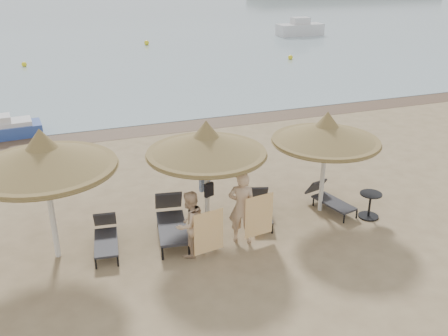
{
  "coord_description": "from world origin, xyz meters",
  "views": [
    {
      "loc": [
        -3.38,
        -9.86,
        6.62
      ],
      "look_at": [
        0.59,
        1.2,
        1.56
      ],
      "focal_mm": 40.0,
      "sensor_mm": 36.0,
      "label": 1
    }
  ],
  "objects_px": {
    "palapa_left": "(43,157)",
    "side_table": "(370,206)",
    "person_right": "(242,202)",
    "person_left": "(190,219)",
    "palapa_center": "(206,144)",
    "lounger_far_right": "(328,198)",
    "lounger_far_left": "(106,236)",
    "lounger_near_left": "(171,220)",
    "lounger_near_right": "(260,207)",
    "palapa_right": "(326,133)",
    "pedal_boat": "(15,128)"
  },
  "relations": [
    {
      "from": "lounger_near_right",
      "to": "pedal_boat",
      "type": "relative_size",
      "value": 0.85
    },
    {
      "from": "lounger_far_right",
      "to": "person_left",
      "type": "distance_m",
      "value": 4.45
    },
    {
      "from": "palapa_left",
      "to": "lounger_near_right",
      "type": "bearing_deg",
      "value": 1.38
    },
    {
      "from": "palapa_right",
      "to": "person_left",
      "type": "height_order",
      "value": "palapa_right"
    },
    {
      "from": "palapa_left",
      "to": "pedal_boat",
      "type": "relative_size",
      "value": 1.63
    },
    {
      "from": "side_table",
      "to": "person_left",
      "type": "height_order",
      "value": "person_left"
    },
    {
      "from": "lounger_far_left",
      "to": "side_table",
      "type": "height_order",
      "value": "lounger_far_left"
    },
    {
      "from": "lounger_far_left",
      "to": "lounger_far_right",
      "type": "distance_m",
      "value": 6.15
    },
    {
      "from": "palapa_left",
      "to": "palapa_center",
      "type": "distance_m",
      "value": 3.74
    },
    {
      "from": "palapa_center",
      "to": "palapa_right",
      "type": "distance_m",
      "value": 3.29
    },
    {
      "from": "lounger_near_left",
      "to": "pedal_boat",
      "type": "relative_size",
      "value": 1.1
    },
    {
      "from": "lounger_far_left",
      "to": "pedal_boat",
      "type": "xyz_separation_m",
      "value": [
        -2.27,
        9.47,
        -0.0
      ]
    },
    {
      "from": "lounger_far_left",
      "to": "lounger_near_left",
      "type": "relative_size",
      "value": 0.78
    },
    {
      "from": "person_right",
      "to": "pedal_boat",
      "type": "height_order",
      "value": "person_right"
    },
    {
      "from": "palapa_center",
      "to": "lounger_near_left",
      "type": "height_order",
      "value": "palapa_center"
    },
    {
      "from": "lounger_near_left",
      "to": "person_right",
      "type": "xyz_separation_m",
      "value": [
        1.58,
        -0.88,
        0.66
      ]
    },
    {
      "from": "palapa_left",
      "to": "lounger_near_left",
      "type": "bearing_deg",
      "value": 1.37
    },
    {
      "from": "palapa_left",
      "to": "person_right",
      "type": "relative_size",
      "value": 1.49
    },
    {
      "from": "side_table",
      "to": "pedal_boat",
      "type": "bearing_deg",
      "value": 131.71
    },
    {
      "from": "person_right",
      "to": "side_table",
      "type": "bearing_deg",
      "value": -152.23
    },
    {
      "from": "palapa_right",
      "to": "lounger_near_right",
      "type": "relative_size",
      "value": 1.72
    },
    {
      "from": "lounger_near_left",
      "to": "pedal_boat",
      "type": "xyz_separation_m",
      "value": [
        -3.92,
        9.4,
        -0.09
      ]
    },
    {
      "from": "lounger_near_left",
      "to": "person_left",
      "type": "height_order",
      "value": "person_left"
    },
    {
      "from": "palapa_right",
      "to": "lounger_far_right",
      "type": "height_order",
      "value": "palapa_right"
    },
    {
      "from": "palapa_center",
      "to": "lounger_far_right",
      "type": "height_order",
      "value": "palapa_center"
    },
    {
      "from": "palapa_left",
      "to": "side_table",
      "type": "xyz_separation_m",
      "value": [
        8.08,
        -0.86,
        -2.21
      ]
    },
    {
      "from": "palapa_center",
      "to": "person_left",
      "type": "bearing_deg",
      "value": -126.93
    },
    {
      "from": "person_right",
      "to": "pedal_boat",
      "type": "xyz_separation_m",
      "value": [
        -5.5,
        10.28,
        -0.75
      ]
    },
    {
      "from": "lounger_near_right",
      "to": "pedal_boat",
      "type": "distance_m",
      "value": 11.32
    },
    {
      "from": "palapa_left",
      "to": "pedal_boat",
      "type": "height_order",
      "value": "palapa_left"
    },
    {
      "from": "palapa_left",
      "to": "palapa_center",
      "type": "xyz_separation_m",
      "value": [
        3.74,
        0.0,
        -0.18
      ]
    },
    {
      "from": "palapa_center",
      "to": "lounger_far_right",
      "type": "bearing_deg",
      "value": -0.82
    },
    {
      "from": "palapa_left",
      "to": "side_table",
      "type": "bearing_deg",
      "value": -6.1
    },
    {
      "from": "palapa_center",
      "to": "person_right",
      "type": "relative_size",
      "value": 1.38
    },
    {
      "from": "person_left",
      "to": "pedal_boat",
      "type": "xyz_separation_m",
      "value": [
        -4.12,
        10.46,
        -0.63
      ]
    },
    {
      "from": "lounger_far_right",
      "to": "side_table",
      "type": "bearing_deg",
      "value": -59.38
    },
    {
      "from": "lounger_near_left",
      "to": "lounger_near_right",
      "type": "xyz_separation_m",
      "value": [
        2.48,
        0.06,
        -0.1
      ]
    },
    {
      "from": "pedal_boat",
      "to": "lounger_near_right",
      "type": "bearing_deg",
      "value": -60.44
    },
    {
      "from": "lounger_far_right",
      "to": "lounger_near_left",
      "type": "bearing_deg",
      "value": 165.22
    },
    {
      "from": "palapa_center",
      "to": "person_right",
      "type": "distance_m",
      "value": 1.65
    },
    {
      "from": "person_right",
      "to": "lounger_near_right",
      "type": "bearing_deg",
      "value": -105.25
    },
    {
      "from": "palapa_center",
      "to": "pedal_boat",
      "type": "xyz_separation_m",
      "value": [
        -4.87,
        9.46,
        -2.04
      ]
    },
    {
      "from": "palapa_left",
      "to": "person_left",
      "type": "relative_size",
      "value": 1.69
    },
    {
      "from": "person_left",
      "to": "person_right",
      "type": "bearing_deg",
      "value": 159.12
    },
    {
      "from": "lounger_near_right",
      "to": "side_table",
      "type": "xyz_separation_m",
      "value": [
        2.81,
        -0.99,
        0.01
      ]
    },
    {
      "from": "palapa_left",
      "to": "side_table",
      "type": "distance_m",
      "value": 8.42
    },
    {
      "from": "lounger_near_right",
      "to": "person_right",
      "type": "height_order",
      "value": "person_right"
    },
    {
      "from": "palapa_left",
      "to": "palapa_right",
      "type": "relative_size",
      "value": 1.11
    },
    {
      "from": "palapa_center",
      "to": "lounger_near_left",
      "type": "distance_m",
      "value": 2.16
    },
    {
      "from": "person_right",
      "to": "palapa_left",
      "type": "bearing_deg",
      "value": 17.98
    }
  ]
}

